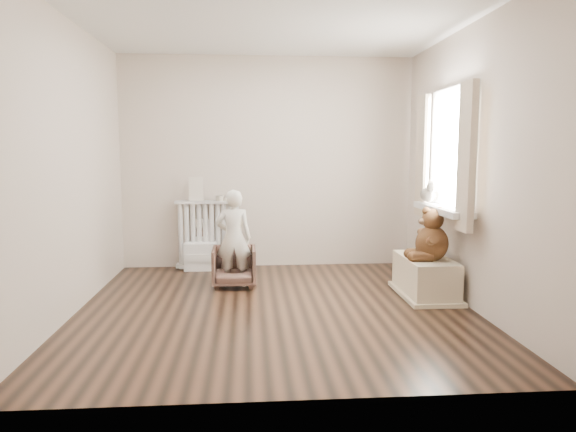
{
  "coord_description": "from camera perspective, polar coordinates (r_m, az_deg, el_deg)",
  "views": [
    {
      "loc": [
        -0.24,
        -4.61,
        1.44
      ],
      "look_at": [
        0.15,
        0.45,
        0.8
      ],
      "focal_mm": 32.0,
      "sensor_mm": 36.0,
      "label": 1
    }
  ],
  "objects": [
    {
      "name": "child",
      "position": [
        5.45,
        -6.06,
        -2.44
      ],
      "size": [
        0.38,
        0.25,
        1.03
      ],
      "primitive_type": "imported",
      "rotation": [
        0.0,
        0.0,
        3.15
      ],
      "color": "white",
      "rests_on": "armchair"
    },
    {
      "name": "radiator",
      "position": [
        6.4,
        -8.8,
        -2.35
      ],
      "size": [
        0.8,
        0.15,
        0.84
      ],
      "primitive_type": "cube",
      "color": "silver",
      "rests_on": "floor"
    },
    {
      "name": "curtain_left",
      "position": [
        4.74,
        19.23,
        6.19
      ],
      "size": [
        0.06,
        0.26,
        1.3
      ],
      "primitive_type": "cube",
      "color": "beige",
      "rests_on": "right_wall"
    },
    {
      "name": "ceiling",
      "position": [
        4.76,
        -1.49,
        21.28
      ],
      "size": [
        3.6,
        3.6,
        0.01
      ],
      "primitive_type": "cube",
      "color": "white",
      "rests_on": "ground"
    },
    {
      "name": "floor",
      "position": [
        4.84,
        -1.39,
        -10.13
      ],
      "size": [
        3.6,
        3.6,
        0.01
      ],
      "primitive_type": "cube",
      "color": "black",
      "rests_on": "ground"
    },
    {
      "name": "window",
      "position": [
        5.3,
        17.89,
        6.95
      ],
      "size": [
        0.03,
        0.9,
        1.1
      ],
      "primitive_type": "cube",
      "color": "white",
      "rests_on": "right_wall"
    },
    {
      "name": "tin_b",
      "position": [
        6.33,
        -7.07,
        1.91
      ],
      "size": [
        0.08,
        0.08,
        0.04
      ],
      "primitive_type": "cylinder",
      "color": "#A59E8C",
      "rests_on": "radiator"
    },
    {
      "name": "armchair",
      "position": [
        5.56,
        -6.0,
        -5.59
      ],
      "size": [
        0.46,
        0.48,
        0.43
      ],
      "primitive_type": "imported",
      "rotation": [
        0.0,
        0.0,
        0.01
      ],
      "color": "brown",
      "rests_on": "floor"
    },
    {
      "name": "right_wall",
      "position": [
        5.04,
        19.53,
        5.19
      ],
      "size": [
        0.02,
        3.6,
        2.6
      ],
      "primitive_type": "cube",
      "color": "beige",
      "rests_on": "ground"
    },
    {
      "name": "back_wall",
      "position": [
        6.42,
        -2.26,
        5.92
      ],
      "size": [
        3.6,
        0.02,
        2.6
      ],
      "primitive_type": "cube",
      "color": "beige",
      "rests_on": "ground"
    },
    {
      "name": "curtain_right",
      "position": [
        5.8,
        14.72,
        6.45
      ],
      "size": [
        0.06,
        0.26,
        1.3
      ],
      "primitive_type": "cube",
      "color": "beige",
      "rests_on": "right_wall"
    },
    {
      "name": "plush_cat",
      "position": [
        5.62,
        15.4,
        2.43
      ],
      "size": [
        0.24,
        0.32,
        0.24
      ],
      "primitive_type": null,
      "rotation": [
        0.0,
        0.0,
        -0.26
      ],
      "color": "slate",
      "rests_on": "window_sill"
    },
    {
      "name": "teddy_bear",
      "position": [
        5.16,
        15.74,
        -1.66
      ],
      "size": [
        0.44,
        0.35,
        0.51
      ],
      "primitive_type": null,
      "rotation": [
        0.0,
        0.0,
        -0.08
      ],
      "color": "#3E2411",
      "rests_on": "toy_bench"
    },
    {
      "name": "paper_doll",
      "position": [
        6.34,
        -10.17,
        2.98
      ],
      "size": [
        0.17,
        0.02,
        0.29
      ],
      "primitive_type": "cube",
      "color": "beige",
      "rests_on": "radiator"
    },
    {
      "name": "toy_vanity",
      "position": [
        6.4,
        -9.66,
        -3.42
      ],
      "size": [
        0.39,
        0.28,
        0.61
      ],
      "primitive_type": "cube",
      "color": "silver",
      "rests_on": "floor"
    },
    {
      "name": "front_wall",
      "position": [
        2.83,
        0.43,
        4.38
      ],
      "size": [
        3.6,
        0.02,
        2.6
      ],
      "primitive_type": "cube",
      "color": "beige",
      "rests_on": "ground"
    },
    {
      "name": "toy_bench",
      "position": [
        5.35,
        15.01,
        -6.46
      ],
      "size": [
        0.44,
        0.83,
        0.39
      ],
      "primitive_type": "cube",
      "color": "beige",
      "rests_on": "floor"
    },
    {
      "name": "left_wall",
      "position": [
        4.87,
        -23.17,
        4.97
      ],
      "size": [
        0.02,
        3.6,
        2.6
      ],
      "primitive_type": "cube",
      "color": "beige",
      "rests_on": "ground"
    },
    {
      "name": "tin_a",
      "position": [
        6.33,
        -7.58,
        1.99
      ],
      "size": [
        0.1,
        0.1,
        0.06
      ],
      "primitive_type": "cylinder",
      "color": "#A59E8C",
      "rests_on": "radiator"
    },
    {
      "name": "window_sill",
      "position": [
        5.3,
        16.75,
        0.7
      ],
      "size": [
        0.22,
        1.1,
        0.06
      ],
      "primitive_type": "cube",
      "color": "silver",
      "rests_on": "right_wall"
    }
  ]
}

